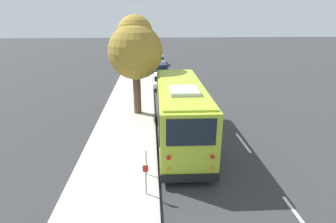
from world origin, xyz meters
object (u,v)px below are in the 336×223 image
at_px(sign_post_near, 146,179).
at_px(parked_sedan_white, 161,81).
at_px(shuttle_bus, 180,110).
at_px(parked_sedan_navy, 161,69).
at_px(sign_post_far, 146,163).
at_px(parked_sedan_silver, 158,60).
at_px(street_tree, 135,49).

bearing_deg(sign_post_near, parked_sedan_white, -4.34).
xyz_separation_m(shuttle_bus, parked_sedan_white, (12.62, 0.55, -1.28)).
distance_m(parked_sedan_navy, sign_post_far, 22.35).
bearing_deg(sign_post_far, parked_sedan_white, -4.71).
bearing_deg(sign_post_far, sign_post_near, 180.00).
xyz_separation_m(shuttle_bus, parked_sedan_navy, (18.70, 0.35, -1.28)).
xyz_separation_m(parked_sedan_silver, sign_post_far, (-29.39, 1.49, 0.13)).
bearing_deg(street_tree, shuttle_bus, -150.32).
bearing_deg(parked_sedan_silver, shuttle_bus, -179.23).
relative_size(parked_sedan_white, sign_post_far, 3.98).
height_order(parked_sedan_white, parked_sedan_navy, parked_sedan_white).
bearing_deg(shuttle_bus, parked_sedan_white, 3.61).
xyz_separation_m(parked_sedan_white, street_tree, (-8.06, 2.05, 4.12)).
bearing_deg(sign_post_near, parked_sedan_navy, -3.71).
xyz_separation_m(shuttle_bus, street_tree, (4.56, 2.60, 2.85)).
relative_size(parked_sedan_navy, sign_post_near, 3.29).
bearing_deg(parked_sedan_white, parked_sedan_navy, -3.26).
distance_m(parked_sedan_silver, sign_post_far, 29.42).
xyz_separation_m(shuttle_bus, sign_post_near, (-4.96, 1.89, -1.06)).
relative_size(parked_sedan_silver, sign_post_far, 3.86).
height_order(parked_sedan_white, sign_post_far, sign_post_far).
relative_size(parked_sedan_silver, sign_post_near, 3.54).
distance_m(parked_sedan_white, sign_post_far, 16.27).
bearing_deg(sign_post_far, shuttle_bus, -27.74).
height_order(parked_sedan_silver, sign_post_far, sign_post_far).
bearing_deg(parked_sedan_silver, sign_post_near, 177.10).
bearing_deg(sign_post_near, shuttle_bus, -20.83).
relative_size(shuttle_bus, parked_sedan_white, 1.94).
xyz_separation_m(parked_sedan_white, parked_sedan_silver, (13.18, -0.15, 0.01)).
bearing_deg(parked_sedan_white, street_tree, 164.38).
xyz_separation_m(parked_sedan_silver, sign_post_near, (-30.76, 1.49, 0.20)).
bearing_deg(street_tree, sign_post_far, -175.01).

